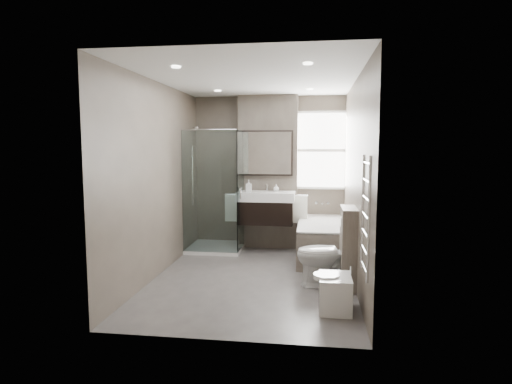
% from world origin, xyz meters
% --- Properties ---
extents(room, '(2.70, 3.90, 2.70)m').
position_xyz_m(room, '(0.00, 0.00, 1.30)').
color(room, '#504B49').
rests_on(room, ground).
extents(vanity_pier, '(1.00, 0.25, 2.60)m').
position_xyz_m(vanity_pier, '(0.00, 1.77, 1.30)').
color(vanity_pier, '#5A5147').
rests_on(vanity_pier, ground).
extents(vanity, '(0.95, 0.47, 0.66)m').
position_xyz_m(vanity, '(0.00, 1.43, 0.74)').
color(vanity, black).
rests_on(vanity, vanity_pier).
extents(mirror_cabinet, '(0.86, 0.08, 0.76)m').
position_xyz_m(mirror_cabinet, '(0.00, 1.61, 1.63)').
color(mirror_cabinet, black).
rests_on(mirror_cabinet, vanity_pier).
extents(towel_left, '(0.24, 0.06, 0.44)m').
position_xyz_m(towel_left, '(-0.56, 1.40, 0.72)').
color(towel_left, silver).
rests_on(towel_left, vanity_pier).
extents(towel_right, '(0.24, 0.06, 0.44)m').
position_xyz_m(towel_right, '(0.56, 1.40, 0.72)').
color(towel_right, silver).
rests_on(towel_right, vanity_pier).
extents(shower_enclosure, '(0.90, 0.90, 2.00)m').
position_xyz_m(shower_enclosure, '(-0.75, 1.35, 0.49)').
color(shower_enclosure, white).
rests_on(shower_enclosure, ground).
extents(bathtub, '(0.75, 1.60, 0.57)m').
position_xyz_m(bathtub, '(0.92, 1.10, 0.32)').
color(bathtub, '#5A5147').
rests_on(bathtub, ground).
extents(window, '(0.98, 0.06, 1.33)m').
position_xyz_m(window, '(0.90, 1.88, 1.68)').
color(window, white).
rests_on(window, room).
extents(toilet, '(0.83, 0.54, 0.80)m').
position_xyz_m(toilet, '(0.97, -0.21, 0.40)').
color(toilet, white).
rests_on(toilet, ground).
extents(cistern_box, '(0.19, 0.55, 1.00)m').
position_xyz_m(cistern_box, '(1.21, -0.25, 0.50)').
color(cistern_box, '#5A5147').
rests_on(cistern_box, ground).
extents(bidet, '(0.40, 0.47, 0.49)m').
position_xyz_m(bidet, '(1.01, -1.03, 0.20)').
color(bidet, white).
rests_on(bidet, ground).
extents(towel_radiator, '(0.03, 0.49, 1.10)m').
position_xyz_m(towel_radiator, '(1.25, -1.60, 1.12)').
color(towel_radiator, silver).
rests_on(towel_radiator, room).
extents(soap_bottle_a, '(0.09, 0.09, 0.19)m').
position_xyz_m(soap_bottle_a, '(-0.28, 1.40, 1.10)').
color(soap_bottle_a, white).
rests_on(soap_bottle_a, vanity).
extents(soap_bottle_b, '(0.09, 0.09, 0.12)m').
position_xyz_m(soap_bottle_b, '(0.16, 1.52, 1.06)').
color(soap_bottle_b, white).
rests_on(soap_bottle_b, vanity).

